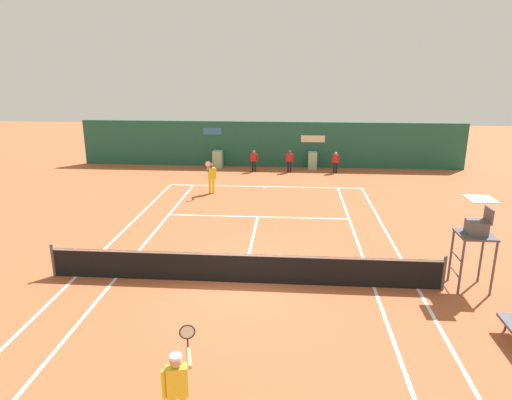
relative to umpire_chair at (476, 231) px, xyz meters
The scene contains 10 objects.
ground_plane 7.09m from the umpire_chair, behind, with size 80.00×80.00×0.01m.
tennis_net 6.97m from the umpire_chair, behind, with size 12.10×0.10×1.07m.
sponsor_back_wall 18.13m from the umpire_chair, 112.24° to the left, with size 25.00×1.02×2.95m.
umpire_chair is the anchor object (origin of this frame).
player_on_baseline 13.74m from the umpire_chair, 134.01° to the left, with size 0.51×0.80×1.84m.
player_near_side 9.67m from the umpire_chair, 139.50° to the right, with size 0.53×0.80×1.87m.
ball_kid_centre_post 16.16m from the umpire_chair, 110.03° to the left, with size 0.46×0.19×1.39m.
ball_kid_right_post 15.42m from the umpire_chair, 100.03° to the left, with size 0.44×0.19×1.33m.
ball_kid_left_post 17.05m from the umpire_chair, 117.09° to the left, with size 0.45×0.21×1.36m.
tennis_ball_near_service_line 11.75m from the umpire_chair, 144.38° to the left, with size 0.07×0.07×0.07m, color #CCE033.
Camera 1 is at (1.42, -12.75, 6.42)m, focal length 32.10 mm.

